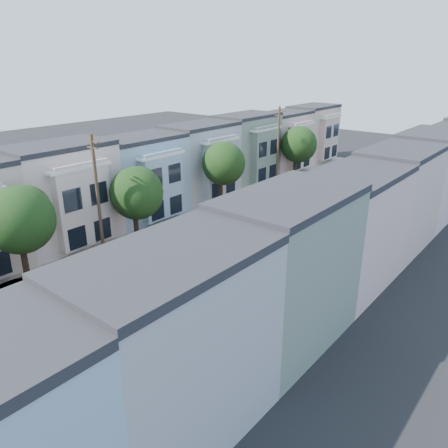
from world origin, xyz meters
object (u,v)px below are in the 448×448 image
at_px(tree_b, 19,220).
at_px(tree_e, 298,145).
at_px(tree_far_r, 390,173).
at_px(lead_sedan, 285,222).
at_px(parked_right_c, 308,233).
at_px(parked_right_d, 363,200).
at_px(parked_left_b, 6,297).
at_px(motorcycle, 12,413).
at_px(fedex_truck, 202,252).
at_px(parked_right_a, 41,391).
at_px(parked_left_d, 187,225).
at_px(tree_c, 136,193).
at_px(utility_pole_far, 278,148).
at_px(tree_d, 223,164).
at_px(utility_pole_near, 98,198).
at_px(parked_left_c, 116,253).
at_px(parked_right_b, 144,330).

height_order(tree_b, tree_e, tree_b).
distance_m(tree_far_r, lead_sedan, 14.17).
height_order(parked_right_c, parked_right_d, parked_right_d).
bearing_deg(lead_sedan, tree_e, 126.63).
height_order(parked_left_b, motorcycle, parked_left_b).
xyz_separation_m(fedex_truck, parked_right_a, (3.17, -15.02, -1.04)).
bearing_deg(parked_left_d, lead_sedan, 42.27).
height_order(tree_c, utility_pole_far, utility_pole_far).
distance_m(tree_c, tree_d, 11.70).
bearing_deg(utility_pole_near, utility_pole_far, 90.00).
bearing_deg(tree_b, tree_d, 90.00).
bearing_deg(fedex_truck, tree_c, 178.55).
bearing_deg(tree_e, motorcycle, -75.58).
height_order(parked_left_b, parked_left_d, parked_left_b).
height_order(utility_pole_far, motorcycle, utility_pole_far).
bearing_deg(utility_pole_near, parked_left_c, 7.35).
distance_m(tree_e, fedex_truck, 28.96).
distance_m(parked_right_a, motorcycle, 1.50).
relative_size(tree_b, parked_left_b, 1.43).
distance_m(tree_far_r, parked_right_d, 4.05).
bearing_deg(parked_left_d, utility_pole_near, -101.58).
distance_m(tree_e, parked_right_b, 38.18).
xyz_separation_m(tree_b, parked_right_a, (11.20, -5.42, -4.52)).
bearing_deg(parked_right_b, parked_left_c, 150.76).
distance_m(tree_c, parked_right_c, 15.70).
distance_m(fedex_truck, parked_left_c, 7.36).
bearing_deg(utility_pole_far, tree_e, 90.02).
xyz_separation_m(tree_far_r, parked_left_d, (-11.79, -19.48, -3.15)).
height_order(tree_d, utility_pole_near, utility_pole_near).
bearing_deg(tree_b, parked_left_c, 77.89).
height_order(lead_sedan, parked_right_a, lead_sedan).
height_order(parked_left_d, parked_right_b, parked_left_d).
bearing_deg(utility_pole_far, tree_b, -90.00).
bearing_deg(fedex_truck, lead_sedan, 91.79).
distance_m(utility_pole_near, utility_pole_far, 26.00).
bearing_deg(utility_pole_far, tree_far_r, 8.07).
relative_size(tree_far_r, parked_right_c, 1.22).
bearing_deg(parked_left_d, parked_right_c, 27.72).
bearing_deg(motorcycle, tree_b, 159.73).
bearing_deg(tree_far_r, tree_d, -136.80).
xyz_separation_m(tree_e, parked_right_b, (11.20, -36.24, -4.31)).
height_order(tree_far_r, parked_left_b, tree_far_r).
distance_m(tree_b, parked_left_d, 15.46).
relative_size(parked_left_b, parked_right_d, 1.18).
distance_m(tree_b, parked_left_c, 7.99).
bearing_deg(tree_far_r, tree_c, -118.72).
bearing_deg(utility_pole_near, tree_far_r, 64.67).
relative_size(utility_pole_far, parked_right_d, 2.25).
bearing_deg(parked_right_a, parked_right_d, 86.40).
height_order(tree_b, parked_left_b, tree_b).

